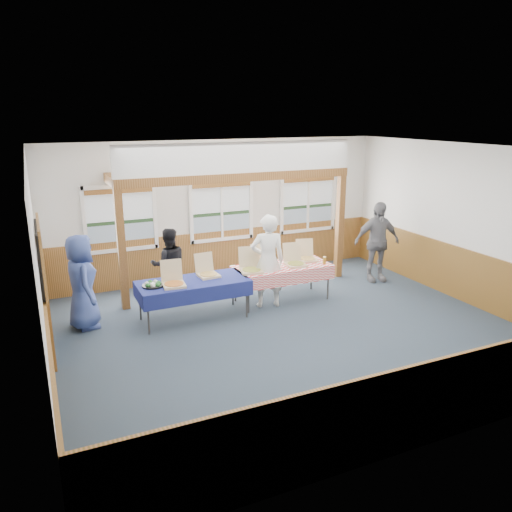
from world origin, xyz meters
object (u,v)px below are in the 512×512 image
at_px(woman_black, 169,265).
at_px(man_blue, 82,282).
at_px(table_left, 193,283).
at_px(woman_white, 268,261).
at_px(person_grey, 377,242).
at_px(table_right, 282,268).

distance_m(woman_black, man_blue, 1.92).
bearing_deg(table_left, man_blue, 151.33).
relative_size(table_left, woman_white, 1.18).
bearing_deg(woman_black, table_left, 105.21).
relative_size(table_left, man_blue, 1.28).
xyz_separation_m(woman_black, person_grey, (4.68, -0.73, 0.16)).
height_order(table_right, woman_white, woman_white).
bearing_deg(person_grey, woman_white, -160.88).
bearing_deg(woman_white, table_left, 14.55).
distance_m(woman_black, person_grey, 4.74).
relative_size(table_right, person_grey, 1.16).
bearing_deg(man_blue, table_left, -107.72).
bearing_deg(woman_white, man_blue, 6.84).
relative_size(table_left, table_right, 1.04).
bearing_deg(woman_black, woman_white, 153.97).
distance_m(table_left, table_right, 1.97).
relative_size(table_right, woman_white, 1.14).
height_order(man_blue, person_grey, person_grey).
relative_size(man_blue, person_grey, 0.94).
relative_size(woman_white, person_grey, 1.02).
height_order(table_left, table_right, same).
relative_size(woman_black, person_grey, 0.82).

